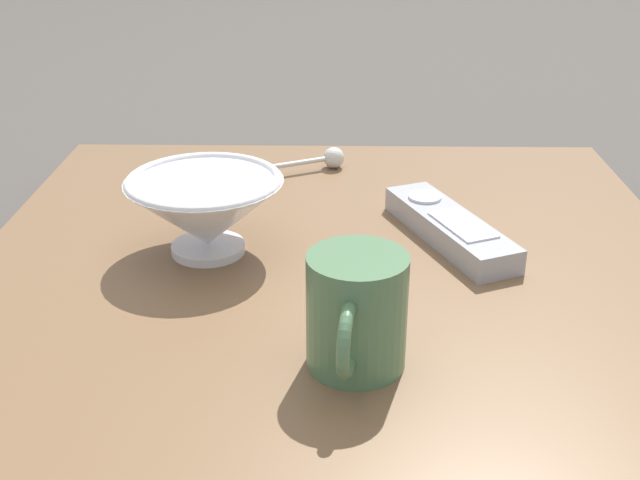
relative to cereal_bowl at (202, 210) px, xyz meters
The scene contains 6 objects.
ground_plane 0.15m from the cereal_bowl, ahead, with size 6.00×6.00×0.00m, color #47423D.
table 0.14m from the cereal_bowl, ahead, with size 0.67×0.64×0.05m.
cereal_bowl is the anchor object (origin of this frame).
coffee_mug 0.23m from the cereal_bowl, 53.83° to the right, with size 0.07×0.10×0.09m.
teaspoon 0.25m from the cereal_bowl, 65.16° to the left, with size 0.13×0.07×0.03m.
tv_remote_near 0.23m from the cereal_bowl, ahead, with size 0.12×0.19×0.03m.
Camera 1 is at (0.00, -0.66, 0.38)m, focal length 44.41 mm.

